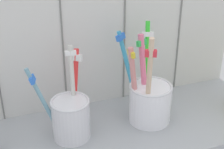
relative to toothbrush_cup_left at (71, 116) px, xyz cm
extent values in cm
cube|color=#9EA3A8|center=(7.89, -1.00, -5.40)|extent=(64.00, 22.00, 2.00)
cube|color=silver|center=(7.89, 11.00, 16.10)|extent=(64.00, 2.00, 45.00)
cube|color=gray|center=(1.49, 9.90, 16.10)|extent=(0.30, 0.20, 45.00)
cube|color=gray|center=(14.29, 9.90, 16.10)|extent=(0.30, 0.20, 45.00)
cube|color=gray|center=(27.09, 9.90, 16.10)|extent=(0.30, 0.20, 45.00)
cylinder|color=silver|center=(-0.01, -0.23, -0.66)|extent=(6.89, 6.89, 7.49)
torus|color=silver|center=(-0.01, -0.23, 3.09)|extent=(7.04, 7.04, 0.50)
cylinder|color=silver|center=(1.18, 1.94, 4.15)|extent=(1.20, 2.78, 16.39)
cube|color=white|center=(1.29, 2.70, 10.98)|extent=(2.05, 1.12, 0.89)
cylinder|color=#6EA0B6|center=(-4.25, 1.09, 2.84)|extent=(5.57, 2.17, 13.93)
cube|color=blue|center=(-5.80, 1.51, 7.67)|extent=(1.46, 2.17, 1.30)
cylinder|color=#F93131|center=(1.77, 3.18, 3.42)|extent=(3.39, 4.02, 15.05)
cube|color=white|center=(2.55, 4.19, 9.33)|extent=(2.41, 2.18, 1.32)
cylinder|color=white|center=(15.79, -0.23, -0.63)|extent=(8.19, 8.19, 7.53)
torus|color=silver|center=(15.79, -0.23, 3.13)|extent=(8.28, 8.28, 0.50)
cylinder|color=#DA8888|center=(12.40, 0.03, 3.77)|extent=(2.87, 1.03, 15.66)
cube|color=yellow|center=(11.64, 0.02, 10.40)|extent=(0.75, 2.22, 1.07)
cylinder|color=pink|center=(14.97, 1.42, 4.41)|extent=(2.34, 3.66, 16.98)
cube|color=green|center=(14.61, 2.29, 11.23)|extent=(2.33, 1.54, 1.11)
cylinder|color=#3AA2CE|center=(13.19, 4.30, 4.29)|extent=(4.45, 4.73, 16.81)
cube|color=blue|center=(11.82, 5.78, 11.49)|extent=(2.49, 2.42, 1.32)
cylinder|color=beige|center=(14.10, -2.51, 5.18)|extent=(2.09, 3.39, 18.49)
cube|color=#E5333F|center=(13.82, -3.21, 11.46)|extent=(2.23, 1.61, 1.28)
cylinder|color=#37DE33|center=(16.70, 3.72, 5.04)|extent=(2.40, 4.95, 18.28)
cube|color=white|center=(17.16, 5.07, 11.65)|extent=(2.48, 1.69, 1.09)
camera|label=1|loc=(-10.52, -50.65, 34.16)|focal=54.37mm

